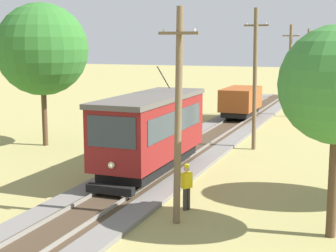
# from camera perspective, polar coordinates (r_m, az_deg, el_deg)

# --- Properties ---
(red_tram) EXTENTS (2.60, 8.54, 4.79)m
(red_tram) POSITION_cam_1_polar(r_m,az_deg,el_deg) (23.83, -1.89, -0.48)
(red_tram) COLOR maroon
(red_tram) RESTS_ON rail_right
(freight_car) EXTENTS (2.40, 5.20, 2.31)m
(freight_car) POSITION_cam_1_polar(r_m,az_deg,el_deg) (41.46, 8.05, 2.72)
(freight_car) COLOR #93471E
(freight_car) RESTS_ON rail_right
(utility_pole_near_tram) EXTENTS (1.40, 0.56, 7.42)m
(utility_pole_near_tram) POSITION_cam_1_polar(r_m,az_deg,el_deg) (17.52, 1.14, 1.31)
(utility_pole_near_tram) COLOR brown
(utility_pole_near_tram) RESTS_ON ground
(utility_pole_mid) EXTENTS (1.40, 0.57, 8.13)m
(utility_pole_mid) POSITION_cam_1_polar(r_m,az_deg,el_deg) (29.99, 9.59, 5.20)
(utility_pole_mid) COLOR brown
(utility_pole_mid) RESTS_ON ground
(utility_pole_far) EXTENTS (1.40, 0.33, 7.65)m
(utility_pole_far) POSITION_cam_1_polar(r_m,az_deg,el_deg) (44.33, 13.31, 6.05)
(utility_pole_far) COLOR brown
(utility_pole_far) RESTS_ON ground
(utility_pole_distant) EXTENTS (1.40, 0.44, 7.62)m
(utility_pole_distant) POSITION_cam_1_polar(r_m,az_deg,el_deg) (58.02, 15.14, 6.68)
(utility_pole_distant) COLOR brown
(utility_pole_distant) RESTS_ON ground
(gravel_pile) EXTENTS (2.67, 2.67, 1.09)m
(gravel_pile) POSITION_cam_1_polar(r_m,az_deg,el_deg) (42.81, 1.78, 1.65)
(gravel_pile) COLOR gray
(gravel_pile) RESTS_ON ground
(track_worker) EXTENTS (0.41, 0.45, 1.78)m
(track_worker) POSITION_cam_1_polar(r_m,az_deg,el_deg) (19.32, 2.07, -6.48)
(track_worker) COLOR #38332D
(track_worker) RESTS_ON ground
(tree_horizon) EXTENTS (5.47, 5.47, 8.53)m
(tree_horizon) POSITION_cam_1_polar(r_m,az_deg,el_deg) (31.74, -13.77, 8.22)
(tree_horizon) COLOR #4C3823
(tree_horizon) RESTS_ON ground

